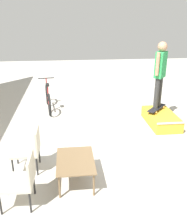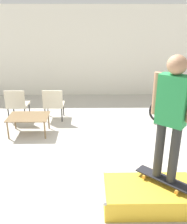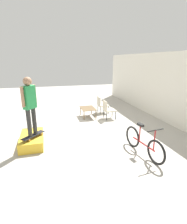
# 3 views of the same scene
# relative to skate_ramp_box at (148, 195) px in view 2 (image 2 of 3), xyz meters

# --- Properties ---
(ground_plane) EXTENTS (24.00, 24.00, 0.00)m
(ground_plane) POSITION_rel_skate_ramp_box_xyz_m (-1.16, 1.19, -0.16)
(ground_plane) COLOR #B7B2A8
(house_wall_back) EXTENTS (12.00, 0.06, 3.00)m
(house_wall_back) POSITION_rel_skate_ramp_box_xyz_m (-1.16, 5.62, 1.34)
(house_wall_back) COLOR white
(house_wall_back) RESTS_ON ground_plane
(skate_ramp_box) EXTENTS (1.37, 0.71, 0.34)m
(skate_ramp_box) POSITION_rel_skate_ramp_box_xyz_m (0.00, 0.00, 0.00)
(skate_ramp_box) COLOR gold
(skate_ramp_box) RESTS_ON ground_plane
(skateboard_on_ramp) EXTENTS (0.75, 0.72, 0.07)m
(skateboard_on_ramp) POSITION_rel_skate_ramp_box_xyz_m (0.22, 0.07, 0.24)
(skateboard_on_ramp) COLOR black
(skateboard_on_ramp) RESTS_ON skate_ramp_box
(person_skater) EXTENTS (0.46, 0.40, 1.79)m
(person_skater) POSITION_rel_skate_ramp_box_xyz_m (0.22, 0.07, 1.32)
(person_skater) COLOR #2D2D2D
(person_skater) RESTS_ON skateboard_on_ramp
(coffee_table) EXTENTS (0.94, 0.67, 0.45)m
(coffee_table) POSITION_rel_skate_ramp_box_xyz_m (-2.31, 2.45, 0.24)
(coffee_table) COLOR brown
(coffee_table) RESTS_ON ground_plane
(patio_chair_left) EXTENTS (0.53, 0.53, 0.87)m
(patio_chair_left) POSITION_rel_skate_ramp_box_xyz_m (-2.79, 3.29, 0.32)
(patio_chair_left) COLOR black
(patio_chair_left) RESTS_ON ground_plane
(patio_chair_right) EXTENTS (0.52, 0.52, 0.87)m
(patio_chair_right) POSITION_rel_skate_ramp_box_xyz_m (-1.83, 3.29, 0.32)
(patio_chair_right) COLOR black
(patio_chair_right) RESTS_ON ground_plane
(bicycle) EXTENTS (1.73, 0.52, 0.94)m
(bicycle) POSITION_rel_skate_ramp_box_xyz_m (1.54, 3.17, 0.20)
(bicycle) COLOR black
(bicycle) RESTS_ON ground_plane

